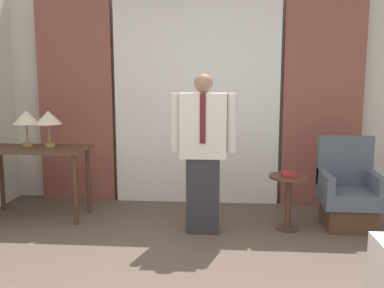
{
  "coord_description": "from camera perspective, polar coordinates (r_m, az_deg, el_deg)",
  "views": [
    {
      "loc": [
        0.37,
        -2.58,
        1.58
      ],
      "look_at": [
        0.04,
        1.49,
        0.94
      ],
      "focal_mm": 40.0,
      "sensor_mm": 36.0,
      "label": 1
    }
  ],
  "objects": [
    {
      "name": "side_table",
      "position": [
        4.56,
        12.74,
        -6.41
      ],
      "size": [
        0.41,
        0.41,
        0.58
      ],
      "color": "#4C3323",
      "rests_on": "ground_plane"
    },
    {
      "name": "curtain_drape_left",
      "position": [
        5.64,
        -15.23,
        5.64
      ],
      "size": [
        0.95,
        0.06,
        2.58
      ],
      "color": "brown",
      "rests_on": "ground_plane"
    },
    {
      "name": "book",
      "position": [
        4.5,
        12.84,
        -3.96
      ],
      "size": [
        0.15,
        0.23,
        0.03
      ],
      "color": "maroon",
      "rests_on": "side_table"
    },
    {
      "name": "desk",
      "position": [
        5.11,
        -20.17,
        -1.89
      ],
      "size": [
        1.18,
        0.56,
        0.8
      ],
      "color": "#4C3323",
      "rests_on": "ground_plane"
    },
    {
      "name": "curtain_sheer_center",
      "position": [
        5.32,
        0.59,
        5.77
      ],
      "size": [
        2.04,
        0.06,
        2.58
      ],
      "color": "white",
      "rests_on": "ground_plane"
    },
    {
      "name": "armchair",
      "position": [
        4.85,
        20.06,
        -6.41
      ],
      "size": [
        0.58,
        0.55,
        0.95
      ],
      "color": "#4C3323",
      "rests_on": "ground_plane"
    },
    {
      "name": "person",
      "position": [
        4.29,
        1.51,
        -0.63
      ],
      "size": [
        0.67,
        0.22,
        1.61
      ],
      "color": "#2D2D33",
      "rests_on": "ground_plane"
    },
    {
      "name": "wall_back",
      "position": [
        5.45,
        0.69,
        6.48
      ],
      "size": [
        10.0,
        0.06,
        2.7
      ],
      "color": "silver",
      "rests_on": "ground_plane"
    },
    {
      "name": "curtain_drape_right",
      "position": [
        5.44,
        17.02,
        5.45
      ],
      "size": [
        0.95,
        0.06,
        2.58
      ],
      "color": "brown",
      "rests_on": "ground_plane"
    },
    {
      "name": "table_lamp_right",
      "position": [
        5.09,
        -18.6,
        3.23
      ],
      "size": [
        0.3,
        0.3,
        0.41
      ],
      "color": "#9E7F47",
      "rests_on": "desk"
    },
    {
      "name": "table_lamp_left",
      "position": [
        5.2,
        -21.23,
        3.2
      ],
      "size": [
        0.3,
        0.3,
        0.41
      ],
      "color": "#9E7F47",
      "rests_on": "desk"
    }
  ]
}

